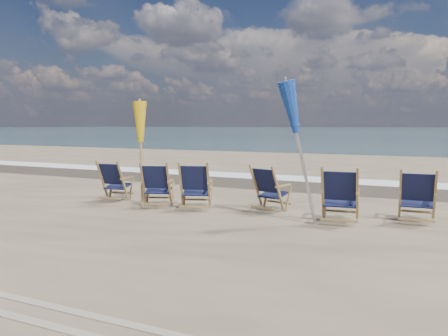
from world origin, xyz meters
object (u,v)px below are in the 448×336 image
object	(u,v)px
beach_chair_3	(278,190)
umbrella_yellow	(141,127)
beach_chair_2	(209,186)
beach_chair_0	(122,181)
beach_chair_1	(169,185)
beach_chair_5	(435,197)
umbrella_blue	(303,112)
beach_chair_4	(357,196)

from	to	relation	value
beach_chair_3	umbrella_yellow	bearing A→B (deg)	22.59
beach_chair_2	umbrella_yellow	size ratio (longest dim) A/B	0.45
beach_chair_0	beach_chair_1	bearing A→B (deg)	167.56
beach_chair_0	beach_chair_5	bearing A→B (deg)	176.92
beach_chair_3	beach_chair_5	xyz separation A→B (m)	(2.70, 0.17, 0.02)
beach_chair_0	umbrella_blue	distance (m)	4.40
umbrella_blue	beach_chair_3	bearing A→B (deg)	131.14
beach_chair_0	beach_chair_3	world-z (taller)	beach_chair_3
beach_chair_1	beach_chair_2	bearing A→B (deg)	164.00
umbrella_yellow	beach_chair_4	bearing A→B (deg)	-1.14
beach_chair_1	umbrella_blue	xyz separation A→B (m)	(2.86, -0.39, 1.43)
beach_chair_5	beach_chair_2	bearing A→B (deg)	3.88
beach_chair_0	beach_chair_2	size ratio (longest dim) A/B	0.94
beach_chair_1	umbrella_blue	bearing A→B (deg)	151.52
beach_chair_2	beach_chair_5	size ratio (longest dim) A/B	1.02
beach_chair_5	umbrella_yellow	size ratio (longest dim) A/B	0.45
beach_chair_4	umbrella_blue	distance (m)	1.68
beach_chair_4	beach_chair_5	bearing A→B (deg)	-159.46
beach_chair_0	beach_chair_2	world-z (taller)	beach_chair_2
beach_chair_0	beach_chair_3	bearing A→B (deg)	177.10
umbrella_yellow	beach_chair_2	bearing A→B (deg)	1.06
beach_chair_3	beach_chair_4	world-z (taller)	beach_chair_4
beach_chair_0	umbrella_yellow	bearing A→B (deg)	164.95
umbrella_blue	beach_chair_4	bearing A→B (deg)	22.15
beach_chair_1	beach_chair_3	world-z (taller)	beach_chair_1
beach_chair_1	beach_chair_5	bearing A→B (deg)	165.59
beach_chair_0	beach_chair_4	world-z (taller)	beach_chair_4
beach_chair_2	beach_chair_4	xyz separation A→B (m)	(2.84, -0.12, 0.01)
beach_chair_4	umbrella_blue	world-z (taller)	umbrella_blue
umbrella_blue	beach_chair_1	bearing A→B (deg)	172.14
beach_chair_1	beach_chair_2	size ratio (longest dim) A/B	0.97
beach_chair_3	beach_chair_5	bearing A→B (deg)	-160.19
beach_chair_4	umbrella_yellow	distance (m)	4.56
beach_chair_2	beach_chair_0	bearing A→B (deg)	-20.77
beach_chair_3	umbrella_blue	world-z (taller)	umbrella_blue
beach_chair_0	beach_chair_4	size ratio (longest dim) A/B	0.92
beach_chair_3	beach_chair_1	bearing A→B (deg)	25.64
beach_chair_2	umbrella_blue	distance (m)	2.48
beach_chair_2	umbrella_blue	size ratio (longest dim) A/B	0.40
beach_chair_0	beach_chair_2	bearing A→B (deg)	171.71
beach_chair_1	umbrella_blue	size ratio (longest dim) A/B	0.39
beach_chair_5	umbrella_yellow	distance (m)	5.74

